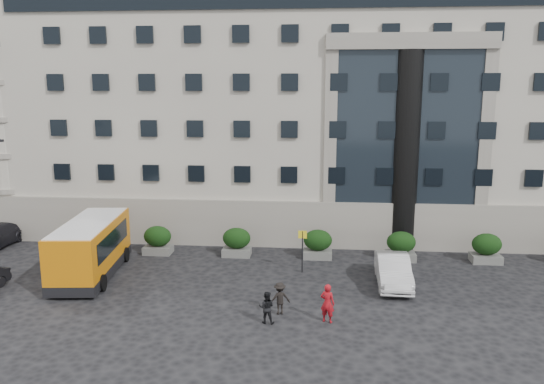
{
  "coord_description": "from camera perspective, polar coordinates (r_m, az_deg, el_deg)",
  "views": [
    {
      "loc": [
        6.28,
        -24.66,
        10.66
      ],
      "look_at": [
        3.82,
        3.92,
        5.0
      ],
      "focal_mm": 35.0,
      "sensor_mm": 36.0,
      "label": 1
    }
  ],
  "objects": [
    {
      "name": "civic_building",
      "position": [
        46.69,
        4.64,
        9.09
      ],
      "size": [
        44.0,
        24.0,
        18.0
      ],
      "primitive_type": "cube",
      "color": "#A69F92",
      "rests_on": "ground"
    },
    {
      "name": "pedestrian_b",
      "position": [
        24.87,
        -0.59,
        -12.3
      ],
      "size": [
        0.77,
        0.61,
        1.52
      ],
      "primitive_type": "imported",
      "rotation": [
        0.0,
        0.0,
        3.09
      ],
      "color": "black",
      "rests_on": "ground"
    },
    {
      "name": "ground",
      "position": [
        27.59,
        -8.81,
        -11.71
      ],
      "size": [
        120.0,
        120.0,
        0.0
      ],
      "primitive_type": "plane",
      "color": "black",
      "rests_on": "ground"
    },
    {
      "name": "hedge_c",
      "position": [
        33.89,
        4.95,
        -5.57
      ],
      "size": [
        1.8,
        1.26,
        1.84
      ],
      "color": "#525250",
      "rests_on": "ground"
    },
    {
      "name": "hedge_e",
      "position": [
        35.48,
        22.07,
        -5.6
      ],
      "size": [
        1.8,
        1.26,
        1.84
      ],
      "color": "#525250",
      "rests_on": "ground"
    },
    {
      "name": "parked_car_d",
      "position": [
        45.28,
        -26.2,
        -2.79
      ],
      "size": [
        2.76,
        4.84,
        1.27
      ],
      "primitive_type": "imported",
      "rotation": [
        0.0,
        0.0,
        0.15
      ],
      "color": "black",
      "rests_on": "ground"
    },
    {
      "name": "hedge_d",
      "position": [
        34.3,
        13.71,
        -5.64
      ],
      "size": [
        1.8,
        1.26,
        1.84
      ],
      "color": "#525250",
      "rests_on": "ground"
    },
    {
      "name": "hedge_a",
      "position": [
        35.41,
        -12.2,
        -5.05
      ],
      "size": [
        1.8,
        1.26,
        1.84
      ],
      "color": "#525250",
      "rests_on": "ground"
    },
    {
      "name": "minibus",
      "position": [
        32.18,
        -18.93,
        -5.53
      ],
      "size": [
        3.45,
        7.85,
        3.18
      ],
      "rotation": [
        0.0,
        0.0,
        0.1
      ],
      "color": "#C76C09",
      "rests_on": "ground"
    },
    {
      "name": "apartment_far",
      "position": [
        70.95,
        -23.47,
        10.54
      ],
      "size": [
        13.0,
        13.0,
        22.0
      ],
      "primitive_type": "cube",
      "color": "brown",
      "rests_on": "ground"
    },
    {
      "name": "entrance_column",
      "position": [
        35.67,
        14.16,
        4.13
      ],
      "size": [
        1.8,
        1.8,
        13.0
      ],
      "primitive_type": "cylinder",
      "color": "black",
      "rests_on": "ground"
    },
    {
      "name": "pedestrian_c",
      "position": [
        25.77,
        0.84,
        -11.36
      ],
      "size": [
        1.16,
        0.9,
        1.58
      ],
      "primitive_type": "imported",
      "rotation": [
        0.0,
        0.0,
        3.49
      ],
      "color": "black",
      "rests_on": "ground"
    },
    {
      "name": "red_truck",
      "position": [
        50.05,
        -23.57,
        -0.35
      ],
      "size": [
        2.67,
        5.42,
        2.88
      ],
      "rotation": [
        0.0,
        0.0,
        0.03
      ],
      "color": "#9B0B11",
      "rests_on": "ground"
    },
    {
      "name": "pedestrian_a",
      "position": [
        25.03,
        5.99,
        -11.81
      ],
      "size": [
        0.78,
        0.65,
        1.84
      ],
      "primitive_type": "imported",
      "rotation": [
        0.0,
        0.0,
        2.79
      ],
      "color": "#A71019",
      "rests_on": "ground"
    },
    {
      "name": "hedge_b",
      "position": [
        34.26,
        -3.82,
        -5.36
      ],
      "size": [
        1.8,
        1.26,
        1.84
      ],
      "color": "#525250",
      "rests_on": "ground"
    },
    {
      "name": "white_taxi",
      "position": [
        30.12,
        12.9,
        -8.21
      ],
      "size": [
        1.86,
        4.99,
        1.63
      ],
      "primitive_type": "imported",
      "rotation": [
        0.0,
        0.0,
        -0.03
      ],
      "color": "silver",
      "rests_on": "ground"
    },
    {
      "name": "bus_stop_sign",
      "position": [
        30.98,
        3.29,
        -5.61
      ],
      "size": [
        0.5,
        0.08,
        2.52
      ],
      "color": "#262628",
      "rests_on": "ground"
    }
  ]
}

